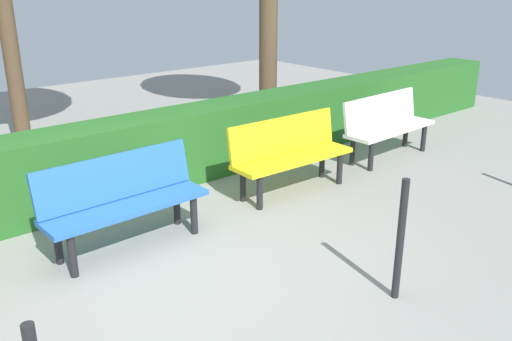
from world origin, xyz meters
The scene contains 6 objects.
ground_plane centered at (0.00, 0.00, 0.00)m, with size 17.78×17.78×0.00m, color gray.
bench_white centered at (-4.03, -0.75, 0.48)m, with size 1.56×0.51×0.86m.
bench_yellow centered at (-2.13, -0.70, 0.48)m, with size 1.56×0.50×0.86m.
bench_blue centered at (0.00, -0.67, 0.48)m, with size 1.55×0.49×0.86m.
hedge_row centered at (-0.96, -1.82, 0.44)m, with size 13.78×0.60×0.87m, color #266023.
railing_post_mid centered at (-1.20, 1.51, 0.50)m, with size 0.06×0.06×1.00m, color black.
Camera 1 is at (2.06, 3.65, 2.42)m, focal length 38.39 mm.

